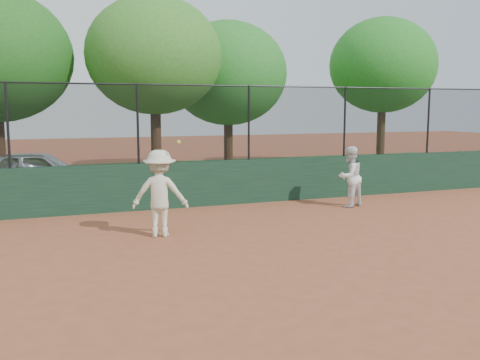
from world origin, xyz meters
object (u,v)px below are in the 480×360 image
object	(u,v)px
player_second	(350,177)
tree_2	(154,56)
player_main	(160,193)
tree_3	(228,74)
tree_4	(383,66)
parked_car	(38,172)

from	to	relation	value
player_second	tree_2	world-z (taller)	tree_2
player_second	tree_2	bearing A→B (deg)	-76.53
player_main	tree_2	bearing A→B (deg)	78.50
player_main	tree_2	world-z (taller)	tree_2
player_second	tree_3	xyz separation A→B (m)	(-0.39, 8.44, 3.15)
player_second	tree_4	size ratio (longest dim) A/B	0.25
tree_2	tree_4	world-z (taller)	tree_2
parked_car	player_second	xyz separation A→B (m)	(7.67, -5.24, 0.14)
tree_2	tree_4	xyz separation A→B (m)	(9.86, 0.79, -0.01)
tree_2	player_main	bearing A→B (deg)	-101.50
tree_3	player_main	bearing A→B (deg)	-116.77
parked_car	player_second	size ratio (longest dim) A/B	2.44
parked_car	tree_4	xyz separation A→B (m)	(13.74, 1.95, 3.68)
parked_car	tree_4	bearing A→B (deg)	-71.87
player_second	tree_3	bearing A→B (deg)	-104.48
player_main	parked_car	bearing A→B (deg)	108.83
player_second	tree_3	size ratio (longest dim) A/B	0.27
player_second	tree_3	world-z (taller)	tree_3
tree_4	parked_car	bearing A→B (deg)	-171.90
parked_car	tree_3	bearing A→B (deg)	-56.19
parked_car	tree_2	bearing A→B (deg)	-63.28
parked_car	player_second	distance (m)	9.29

